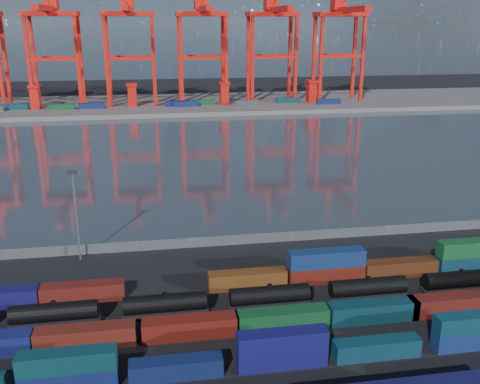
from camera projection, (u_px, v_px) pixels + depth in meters
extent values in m
plane|color=black|center=(274.00, 320.00, 77.07)|extent=(700.00, 700.00, 0.00)
plane|color=#303A45|center=(203.00, 153.00, 175.81)|extent=(700.00, 700.00, 0.00)
cube|color=#514F4C|center=(183.00, 104.00, 274.25)|extent=(700.00, 70.00, 2.00)
cube|color=#101D53|center=(69.00, 379.00, 62.46)|extent=(11.26, 2.29, 2.44)
cube|color=#0B363B|center=(67.00, 361.00, 61.73)|extent=(11.26, 2.29, 2.44)
cube|color=#0F1A4C|center=(176.00, 368.00, 64.40)|extent=(11.26, 2.29, 2.44)
cube|color=#121156|center=(282.00, 357.00, 66.42)|extent=(11.26, 2.29, 2.44)
cube|color=#111156|center=(282.00, 340.00, 65.68)|extent=(11.26, 2.29, 2.44)
cube|color=#0D3446|center=(377.00, 348.00, 68.35)|extent=(11.26, 2.29, 2.44)
cube|color=navy|center=(474.00, 338.00, 70.46)|extent=(11.26, 2.29, 2.44)
cube|color=#0E3749|center=(477.00, 322.00, 69.72)|extent=(11.26, 2.29, 2.44)
cube|color=maroon|center=(86.00, 336.00, 70.50)|extent=(13.07, 2.66, 2.83)
cube|color=maroon|center=(190.00, 327.00, 72.64)|extent=(13.07, 2.66, 2.83)
cube|color=#134924|center=(282.00, 319.00, 74.63)|extent=(13.07, 2.66, 2.83)
cube|color=#0B313C|center=(373.00, 311.00, 76.71)|extent=(13.07, 2.66, 2.83)
cube|color=#5A1812|center=(451.00, 304.00, 78.57)|extent=(13.07, 2.66, 2.83)
cube|color=#5D1812|center=(82.00, 292.00, 82.28)|extent=(12.68, 2.58, 2.75)
cube|color=brown|center=(248.00, 279.00, 86.29)|extent=(12.68, 2.58, 2.75)
cube|color=#5E180E|center=(326.00, 273.00, 88.33)|extent=(12.68, 2.58, 2.75)
cube|color=navy|center=(327.00, 258.00, 87.50)|extent=(12.68, 2.58, 2.75)
cube|color=#4F250F|center=(400.00, 268.00, 90.35)|extent=(12.68, 2.58, 2.75)
cube|color=#0C3443|center=(472.00, 262.00, 92.40)|extent=(12.68, 2.58, 2.75)
cube|color=#165429|center=(474.00, 248.00, 91.56)|extent=(12.68, 2.58, 2.75)
cylinder|color=black|center=(54.00, 312.00, 75.11)|extent=(11.96, 2.67, 2.67)
cylinder|color=black|center=(53.00, 303.00, 74.66)|extent=(0.74, 0.74, 0.46)
cube|color=black|center=(55.00, 321.00, 75.55)|extent=(12.42, 1.84, 0.37)
cube|color=black|center=(25.00, 326.00, 75.02)|extent=(2.30, 1.66, 0.55)
cube|color=black|center=(86.00, 321.00, 76.31)|extent=(2.30, 1.66, 0.55)
cylinder|color=black|center=(165.00, 303.00, 77.51)|extent=(11.96, 2.67, 2.67)
cylinder|color=black|center=(165.00, 294.00, 77.06)|extent=(0.74, 0.74, 0.46)
cube|color=black|center=(166.00, 312.00, 77.95)|extent=(12.42, 1.84, 0.37)
cube|color=black|center=(137.00, 317.00, 77.42)|extent=(2.30, 1.66, 0.55)
cube|color=black|center=(194.00, 312.00, 78.71)|extent=(2.30, 1.66, 0.55)
cylinder|color=black|center=(270.00, 295.00, 79.91)|extent=(11.96, 2.67, 2.67)
cylinder|color=black|center=(270.00, 286.00, 79.46)|extent=(0.74, 0.74, 0.46)
cube|color=black|center=(269.00, 303.00, 80.35)|extent=(12.42, 1.84, 0.37)
cube|color=black|center=(242.00, 308.00, 79.82)|extent=(2.30, 1.66, 0.55)
cube|color=black|center=(296.00, 303.00, 81.10)|extent=(2.30, 1.66, 0.55)
cylinder|color=black|center=(368.00, 287.00, 82.30)|extent=(11.96, 2.67, 2.67)
cylinder|color=black|center=(368.00, 278.00, 81.86)|extent=(0.74, 0.74, 0.46)
cube|color=black|center=(367.00, 295.00, 82.75)|extent=(12.42, 1.84, 0.37)
cube|color=black|center=(341.00, 299.00, 82.22)|extent=(2.30, 1.66, 0.55)
cube|color=black|center=(392.00, 295.00, 83.50)|extent=(2.30, 1.66, 0.55)
cylinder|color=black|center=(460.00, 279.00, 84.70)|extent=(11.96, 2.67, 2.67)
cylinder|color=black|center=(462.00, 271.00, 84.26)|extent=(0.74, 0.74, 0.46)
cube|color=black|center=(459.00, 288.00, 85.15)|extent=(12.42, 1.84, 0.37)
cube|color=black|center=(435.00, 292.00, 84.62)|extent=(2.30, 1.66, 0.55)
cube|color=#595B5E|center=(242.00, 239.00, 103.10)|extent=(160.00, 0.06, 2.00)
cylinder|color=slate|center=(25.00, 253.00, 96.88)|extent=(0.12, 0.12, 2.20)
cylinder|color=slate|center=(81.00, 249.00, 98.43)|extent=(0.12, 0.12, 2.20)
cylinder|color=slate|center=(136.00, 246.00, 99.97)|extent=(0.12, 0.12, 2.20)
cylinder|color=slate|center=(190.00, 242.00, 101.52)|extent=(0.12, 0.12, 2.20)
cylinder|color=slate|center=(242.00, 239.00, 103.07)|extent=(0.12, 0.12, 2.20)
cylinder|color=slate|center=(292.00, 236.00, 104.62)|extent=(0.12, 0.12, 2.20)
cylinder|color=slate|center=(341.00, 233.00, 106.17)|extent=(0.12, 0.12, 2.20)
cylinder|color=slate|center=(388.00, 230.00, 107.71)|extent=(0.12, 0.12, 2.20)
cylinder|color=slate|center=(434.00, 227.00, 109.26)|extent=(0.12, 0.12, 2.20)
cylinder|color=slate|center=(479.00, 224.00, 110.81)|extent=(0.12, 0.12, 2.20)
cylinder|color=slate|center=(77.00, 218.00, 94.46)|extent=(0.36, 0.36, 16.00)
cube|color=black|center=(72.00, 173.00, 91.94)|extent=(1.60, 0.40, 0.60)
cube|color=red|center=(6.00, 63.00, 255.67)|extent=(1.60, 1.60, 44.90)
cube|color=red|center=(29.00, 65.00, 246.43)|extent=(1.60, 1.60, 44.90)
cube|color=red|center=(34.00, 63.00, 257.69)|extent=(1.60, 1.60, 44.90)
cube|color=red|center=(78.00, 64.00, 249.83)|extent=(1.60, 1.60, 44.90)
cube|color=red|center=(81.00, 62.00, 261.09)|extent=(1.60, 1.60, 44.90)
cube|color=red|center=(53.00, 59.00, 247.45)|extent=(21.95, 1.40, 1.40)
cube|color=red|center=(57.00, 58.00, 258.71)|extent=(21.95, 1.40, 1.40)
cube|color=red|center=(51.00, 14.00, 246.96)|extent=(24.95, 13.97, 2.20)
cube|color=red|center=(46.00, 8.00, 235.09)|extent=(2.99, 47.90, 2.49)
cube|color=red|center=(51.00, 4.00, 249.35)|extent=(5.99, 7.98, 4.99)
cube|color=red|center=(107.00, 64.00, 251.85)|extent=(1.60, 1.60, 44.90)
cube|color=red|center=(108.00, 62.00, 263.11)|extent=(1.60, 1.60, 44.90)
cube|color=red|center=(154.00, 63.00, 255.25)|extent=(1.60, 1.60, 44.90)
cube|color=red|center=(153.00, 61.00, 266.51)|extent=(1.60, 1.60, 44.90)
cube|color=red|center=(130.00, 58.00, 252.87)|extent=(21.95, 1.40, 1.40)
cube|color=red|center=(131.00, 57.00, 264.13)|extent=(21.95, 1.40, 1.40)
cube|color=red|center=(128.00, 14.00, 252.38)|extent=(24.95, 13.97, 2.20)
cube|color=red|center=(127.00, 9.00, 240.51)|extent=(2.99, 47.90, 2.49)
cube|color=red|center=(128.00, 4.00, 254.77)|extent=(5.99, 7.98, 4.99)
cube|color=red|center=(181.00, 63.00, 257.26)|extent=(1.60, 1.60, 44.90)
cube|color=red|center=(180.00, 61.00, 268.52)|extent=(1.60, 1.60, 44.90)
cube|color=red|center=(226.00, 62.00, 260.66)|extent=(1.60, 1.60, 44.90)
cube|color=red|center=(223.00, 61.00, 271.92)|extent=(1.60, 1.60, 44.90)
cube|color=red|center=(204.00, 58.00, 258.28)|extent=(21.95, 1.40, 1.40)
cube|color=red|center=(201.00, 56.00, 269.54)|extent=(21.95, 1.40, 1.40)
cube|color=red|center=(202.00, 14.00, 257.79)|extent=(24.95, 13.97, 2.20)
cube|color=red|center=(204.00, 9.00, 245.93)|extent=(2.99, 47.90, 2.49)
cube|color=red|center=(201.00, 4.00, 260.19)|extent=(5.99, 7.98, 4.99)
cube|color=red|center=(252.00, 62.00, 262.68)|extent=(1.60, 1.60, 44.90)
cube|color=red|center=(248.00, 60.00, 273.94)|extent=(1.60, 1.60, 44.90)
cube|color=red|center=(296.00, 61.00, 266.08)|extent=(1.60, 1.60, 44.90)
cube|color=red|center=(290.00, 60.00, 277.34)|extent=(1.60, 1.60, 44.90)
cube|color=red|center=(274.00, 57.00, 263.70)|extent=(21.95, 1.40, 1.40)
cube|color=red|center=(269.00, 56.00, 274.96)|extent=(21.95, 1.40, 1.40)
cube|color=red|center=(272.00, 14.00, 263.21)|extent=(24.95, 13.97, 2.20)
cube|color=red|center=(278.00, 9.00, 251.34)|extent=(2.99, 47.90, 2.49)
cube|color=red|center=(271.00, 5.00, 265.60)|extent=(5.99, 7.98, 4.99)
cube|color=red|center=(321.00, 61.00, 268.10)|extent=(1.60, 1.60, 44.90)
cube|color=red|center=(314.00, 60.00, 279.36)|extent=(1.60, 1.60, 44.90)
cube|color=red|center=(362.00, 61.00, 271.50)|extent=(1.60, 1.60, 44.90)
cube|color=red|center=(354.00, 59.00, 282.76)|extent=(1.60, 1.60, 44.90)
cube|color=red|center=(342.00, 56.00, 269.12)|extent=(21.95, 1.40, 1.40)
cube|color=red|center=(334.00, 55.00, 280.38)|extent=(21.95, 1.40, 1.40)
cube|color=red|center=(340.00, 14.00, 268.63)|extent=(24.95, 13.97, 2.20)
cube|color=red|center=(349.00, 10.00, 256.76)|extent=(2.99, 47.90, 2.49)
cube|color=red|center=(338.00, 5.00, 271.02)|extent=(5.99, 7.98, 4.99)
cube|color=navy|center=(186.00, 104.00, 259.24)|extent=(12.00, 2.44, 2.60)
cube|color=navy|center=(329.00, 102.00, 266.65)|extent=(12.00, 2.44, 2.60)
cube|color=navy|center=(177.00, 104.00, 259.90)|extent=(12.00, 2.44, 2.60)
cube|color=#0C3842|center=(15.00, 107.00, 250.44)|extent=(12.00, 2.44, 2.60)
cube|color=#3F4244|center=(247.00, 103.00, 261.98)|extent=(12.00, 2.44, 2.60)
cube|color=#144C23|center=(61.00, 107.00, 249.75)|extent=(12.00, 2.44, 2.60)
cube|color=navy|center=(92.00, 106.00, 253.10)|extent=(12.00, 2.44, 2.60)
cube|color=#144C23|center=(203.00, 102.00, 265.10)|extent=(12.00, 2.44, 2.60)
cube|color=#0C3842|center=(288.00, 100.00, 271.15)|extent=(12.00, 2.44, 2.60)
cube|color=red|center=(36.00, 98.00, 252.19)|extent=(4.00, 6.00, 10.00)
cube|color=red|center=(34.00, 86.00, 250.53)|extent=(5.00, 7.00, 1.20)
cube|color=red|center=(132.00, 96.00, 259.16)|extent=(4.00, 6.00, 10.00)
cube|color=red|center=(132.00, 84.00, 257.49)|extent=(5.00, 7.00, 1.20)
cube|color=red|center=(224.00, 94.00, 266.12)|extent=(4.00, 6.00, 10.00)
cube|color=red|center=(224.00, 83.00, 264.45)|extent=(5.00, 7.00, 1.20)
cube|color=red|center=(311.00, 92.00, 273.08)|extent=(4.00, 6.00, 10.00)
cube|color=red|center=(312.00, 81.00, 271.42)|extent=(5.00, 7.00, 1.20)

